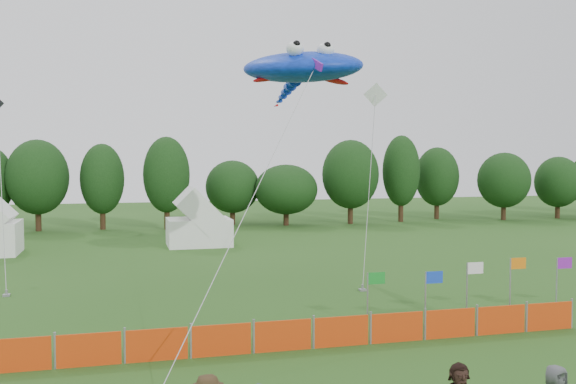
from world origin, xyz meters
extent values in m
cylinder|color=#382314|center=(-11.75, 45.39, 1.29)|extent=(0.50, 0.50, 2.57)
ellipsoid|color=black|center=(-11.75, 45.39, 4.64)|extent=(5.20, 5.20, 5.79)
cylinder|color=#382314|center=(-6.44, 45.32, 1.23)|extent=(0.50, 0.50, 2.46)
ellipsoid|color=black|center=(-6.44, 45.32, 4.45)|extent=(3.78, 3.78, 5.55)
cylinder|color=#382314|center=(-0.99, 43.92, 1.33)|extent=(0.50, 0.50, 2.66)
ellipsoid|color=black|center=(-0.99, 43.92, 4.81)|extent=(4.05, 4.05, 5.99)
cylinder|color=#382314|center=(5.28, 46.53, 0.99)|extent=(0.50, 0.50, 1.98)
ellipsoid|color=black|center=(5.28, 46.53, 3.58)|extent=(5.06, 5.06, 4.46)
cylinder|color=#382314|center=(9.99, 44.56, 0.93)|extent=(0.50, 0.50, 1.86)
ellipsoid|color=black|center=(9.99, 44.56, 3.35)|extent=(5.86, 5.86, 4.18)
cylinder|color=#382314|center=(16.28, 44.38, 1.31)|extent=(0.50, 0.50, 2.62)
ellipsoid|color=black|center=(16.28, 44.38, 4.73)|extent=(5.41, 5.41, 5.89)
cylinder|color=#382314|center=(21.78, 44.99, 1.39)|extent=(0.50, 0.50, 2.78)
ellipsoid|color=black|center=(21.78, 44.99, 5.02)|extent=(3.67, 3.67, 6.26)
cylinder|color=#382314|center=(26.67, 46.88, 1.21)|extent=(0.50, 0.50, 2.42)
ellipsoid|color=black|center=(26.67, 46.88, 4.36)|extent=(4.46, 4.46, 5.44)
cylinder|color=#382314|center=(32.69, 44.13, 1.12)|extent=(0.50, 0.50, 2.24)
ellipsoid|color=black|center=(32.69, 44.13, 4.04)|extent=(5.26, 5.26, 5.03)
cylinder|color=#382314|center=(39.09, 44.15, 1.05)|extent=(0.50, 0.50, 2.10)
ellipsoid|color=black|center=(39.09, 44.15, 3.80)|extent=(4.74, 4.74, 4.73)
cube|color=white|center=(0.46, 32.72, 0.97)|extent=(4.43, 3.54, 1.95)
cube|color=red|center=(-7.96, 6.85, 0.50)|extent=(1.90, 0.06, 1.00)
cube|color=red|center=(-5.96, 6.85, 0.50)|extent=(1.90, 0.06, 1.00)
cube|color=red|center=(-3.96, 6.85, 0.50)|extent=(1.90, 0.06, 1.00)
cube|color=red|center=(-1.96, 6.85, 0.50)|extent=(1.90, 0.06, 1.00)
cube|color=red|center=(0.04, 6.85, 0.50)|extent=(1.90, 0.06, 1.00)
cube|color=red|center=(2.04, 6.85, 0.50)|extent=(1.90, 0.06, 1.00)
cube|color=red|center=(4.04, 6.85, 0.50)|extent=(1.90, 0.06, 1.00)
cube|color=red|center=(6.04, 6.85, 0.50)|extent=(1.90, 0.06, 1.00)
cube|color=red|center=(8.04, 6.85, 0.50)|extent=(1.90, 0.06, 1.00)
cube|color=red|center=(10.04, 6.85, 0.50)|extent=(1.90, 0.06, 1.00)
cylinder|color=gray|center=(4.00, 9.40, 0.96)|extent=(0.06, 0.06, 1.93)
cube|color=#148C26|center=(4.35, 9.40, 1.70)|extent=(0.70, 0.02, 0.45)
cylinder|color=gray|center=(6.00, 8.62, 1.00)|extent=(0.06, 0.06, 2.01)
cube|color=blue|center=(6.35, 8.62, 1.78)|extent=(0.70, 0.02, 0.45)
cylinder|color=gray|center=(8.00, 9.09, 1.10)|extent=(0.06, 0.06, 2.19)
cube|color=white|center=(8.35, 9.09, 1.97)|extent=(0.70, 0.02, 0.45)
cylinder|color=gray|center=(10.00, 9.22, 1.14)|extent=(0.06, 0.06, 2.27)
cube|color=orange|center=(10.35, 9.22, 2.05)|extent=(0.70, 0.02, 0.45)
cylinder|color=gray|center=(12.00, 9.02, 1.12)|extent=(0.06, 0.06, 2.24)
cube|color=purple|center=(12.35, 9.02, 2.01)|extent=(0.70, 0.02, 0.45)
ellipsoid|color=#103AE7|center=(3.76, 17.41, 10.69)|extent=(7.44, 6.93, 2.09)
sphere|color=white|center=(3.01, 16.12, 11.34)|extent=(0.84, 0.84, 0.84)
sphere|color=white|center=(4.50, 16.12, 11.34)|extent=(0.84, 0.84, 0.84)
ellipsoid|color=red|center=(2.17, 17.61, 10.14)|extent=(1.75, 0.77, 0.27)
ellipsoid|color=red|center=(5.35, 17.61, 10.14)|extent=(1.75, 0.77, 0.27)
cube|color=purple|center=(3.76, 15.13, 10.49)|extent=(0.37, 0.96, 0.70)
cylinder|color=#A5A5A5|center=(-0.21, 9.49, 5.19)|extent=(7.96, 11.95, 10.41)
cube|color=white|center=(8.31, 19.15, 9.63)|extent=(1.28, 0.35, 1.28)
cylinder|color=#A5A5A5|center=(7.15, 17.07, 4.81)|extent=(2.35, 4.18, 9.64)
cube|color=gray|center=(6.00, 15.00, 0.05)|extent=(0.30, 0.30, 0.10)
cylinder|color=#A5A5A5|center=(-10.85, 22.51, 4.70)|extent=(1.74, 9.04, 9.42)
cube|color=gray|center=(-10.00, 18.00, 0.05)|extent=(0.30, 0.30, 0.10)
camera|label=1|loc=(-5.00, -12.96, 6.23)|focal=40.00mm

